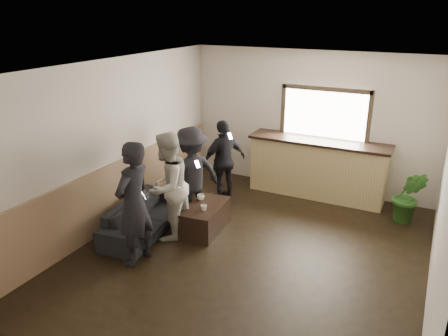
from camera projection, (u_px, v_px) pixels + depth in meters
The scene contains 12 objects.
ground at pixel (248, 254), 6.67m from camera, with size 5.00×6.00×0.01m, color black.
room_shell at pixel (204, 156), 6.47m from camera, with size 5.01×6.01×2.80m.
bar_counter at pixel (318, 165), 8.58m from camera, with size 2.70×0.68×2.13m.
sofa at pixel (145, 217), 7.27m from camera, with size 1.86×0.73×0.54m, color black.
coffee_table at pixel (205, 218), 7.34m from camera, with size 0.56×1.01×0.45m, color black.
cup_a at pixel (201, 197), 7.45m from camera, with size 0.13×0.13×0.10m, color silver.
cup_b at pixel (204, 208), 7.06m from camera, with size 0.10×0.10×0.10m, color silver.
potted_plant at pixel (409, 197), 7.51m from camera, with size 0.54×0.43×0.98m, color #2D6623.
person_a at pixel (134, 204), 6.18m from camera, with size 0.49×0.68×1.85m.
person_b at pixel (167, 186), 6.90m from camera, with size 0.69×0.88×1.77m.
person_c at pixel (191, 174), 7.54m from camera, with size 1.08×1.25×1.68m.
person_d at pixel (224, 161), 8.32m from camera, with size 0.82×0.99×1.59m.
Camera 1 is at (2.28, -5.35, 3.55)m, focal length 35.00 mm.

